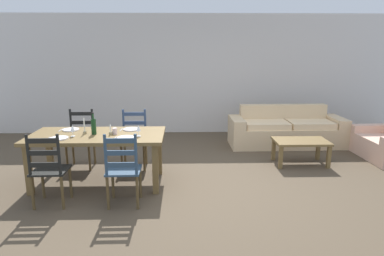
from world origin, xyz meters
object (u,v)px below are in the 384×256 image
(dining_chair_near_left, at_px, (49,170))
(dining_chair_far_right, at_px, (134,139))
(dining_table, at_px, (98,140))
(wine_bottle, at_px, (94,126))
(dining_chair_near_right, at_px, (123,170))
(coffee_cup_primary, at_px, (115,131))
(dining_chair_far_left, at_px, (81,139))
(wine_glass_near_right, at_px, (138,128))
(wine_glass_near_left, at_px, (72,129))
(couch, at_px, (285,131))
(coffee_table, at_px, (301,144))

(dining_chair_near_left, xyz_separation_m, dining_chair_far_right, (0.86, 1.44, 0.00))
(dining_table, xyz_separation_m, dining_chair_far_right, (0.42, 0.73, -0.19))
(dining_chair_far_right, bearing_deg, wine_bottle, -121.86)
(dining_chair_near_right, height_order, coffee_cup_primary, dining_chair_near_right)
(dining_chair_far_left, distance_m, wine_glass_near_right, 1.47)
(dining_chair_near_left, distance_m, wine_glass_near_right, 1.26)
(dining_table, distance_m, wine_glass_near_left, 0.38)
(dining_table, height_order, couch, couch)
(dining_chair_near_left, height_order, wine_glass_near_right, dining_chair_near_left)
(dining_chair_near_left, distance_m, dining_chair_near_right, 0.92)
(dining_table, xyz_separation_m, dining_chair_far_left, (-0.47, 0.78, -0.19))
(dining_chair_far_right, height_order, wine_glass_near_left, dining_chair_far_right)
(coffee_cup_primary, bearing_deg, couch, 33.40)
(dining_table, distance_m, wine_glass_near_right, 0.65)
(dining_table, xyz_separation_m, wine_glass_near_right, (0.61, -0.14, 0.20))
(coffee_cup_primary, bearing_deg, wine_glass_near_right, -19.89)
(dining_chair_far_left, height_order, dining_chair_far_right, same)
(dining_table, height_order, wine_bottle, wine_bottle)
(dining_chair_near_right, bearing_deg, wine_glass_near_right, 77.83)
(dining_table, xyz_separation_m, dining_chair_near_left, (-0.44, -0.71, -0.19))
(coffee_cup_primary, bearing_deg, dining_chair_far_left, 132.67)
(coffee_cup_primary, bearing_deg, dining_chair_near_right, -72.68)
(dining_chair_far_right, xyz_separation_m, wine_glass_near_right, (0.19, -0.87, 0.38))
(dining_chair_far_left, xyz_separation_m, coffee_table, (3.71, 0.02, -0.12))
(dining_chair_near_right, xyz_separation_m, coffee_cup_primary, (-0.23, 0.73, 0.32))
(dining_chair_near_right, relative_size, coffee_cup_primary, 10.67)
(dining_chair_far_right, bearing_deg, dining_chair_far_left, 176.81)
(wine_bottle, distance_m, couch, 3.97)
(coffee_table, bearing_deg, wine_glass_near_right, -160.32)
(wine_bottle, bearing_deg, coffee_table, 13.83)
(wine_glass_near_right, bearing_deg, wine_bottle, 168.51)
(wine_bottle, height_order, wine_glass_near_left, wine_bottle)
(dining_chair_near_left, relative_size, dining_chair_far_left, 1.00)
(wine_bottle, distance_m, coffee_cup_primary, 0.30)
(dining_table, bearing_deg, wine_glass_near_right, -12.77)
(coffee_cup_primary, distance_m, coffee_table, 3.12)
(dining_chair_near_left, height_order, dining_chair_far_right, same)
(dining_chair_near_right, relative_size, coffee_table, 1.07)
(wine_glass_near_left, height_order, couch, wine_glass_near_left)
(wine_glass_near_right, relative_size, coffee_table, 0.18)
(dining_chair_near_left, height_order, dining_chair_near_right, same)
(wine_glass_near_left, relative_size, couch, 0.07)
(dining_table, relative_size, dining_chair_near_left, 1.98)
(coffee_table, bearing_deg, couch, 85.67)
(wine_glass_near_left, bearing_deg, dining_chair_near_left, -103.23)
(dining_table, bearing_deg, dining_chair_far_right, 60.35)
(dining_chair_far_right, distance_m, couch, 3.19)
(dining_chair_near_left, bearing_deg, wine_glass_near_left, 76.77)
(dining_chair_far_left, xyz_separation_m, coffee_cup_primary, (0.73, -0.79, 0.32))
(dining_chair_far_right, bearing_deg, wine_glass_near_left, -130.07)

